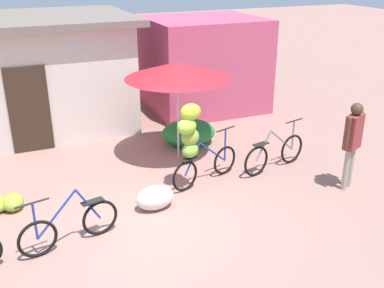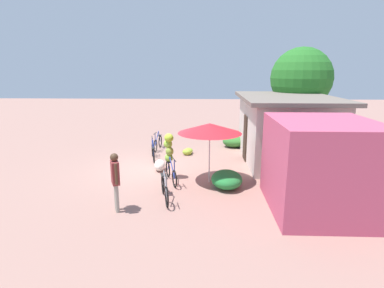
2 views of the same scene
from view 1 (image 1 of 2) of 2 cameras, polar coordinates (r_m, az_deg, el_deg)
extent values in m
plane|color=#9A7165|center=(7.85, -5.42, -9.84)|extent=(60.00, 60.00, 0.00)
cube|color=beige|center=(12.45, -20.84, 7.92)|extent=(5.25, 3.45, 2.71)
cube|color=#72665B|center=(12.21, -21.79, 14.44)|extent=(5.75, 3.95, 0.16)
cube|color=#332319|center=(10.86, -19.96, 4.08)|extent=(0.90, 0.06, 2.00)
cube|color=#C04A69|center=(13.40, 1.45, 10.17)|extent=(3.20, 2.80, 2.64)
ellipsoid|color=#237D37|center=(10.84, -0.45, 1.47)|extent=(1.32, 1.08, 0.59)
cylinder|color=beige|center=(9.87, -1.81, 3.99)|extent=(0.04, 0.04, 2.10)
cone|color=red|center=(9.61, -1.88, 9.36)|extent=(2.26, 2.26, 0.35)
torus|color=black|center=(7.24, -19.02, -11.34)|extent=(0.61, 0.18, 0.61)
torus|color=black|center=(7.51, -11.60, -9.16)|extent=(0.61, 0.18, 0.61)
cylinder|color=navy|center=(7.29, -13.06, -7.47)|extent=(0.39, 0.12, 0.64)
cylinder|color=navy|center=(7.15, -16.81, -8.54)|extent=(0.68, 0.18, 0.65)
cylinder|color=black|center=(6.93, -19.66, -7.09)|extent=(0.49, 0.14, 0.03)
cylinder|color=navy|center=(7.08, -19.33, -9.26)|extent=(0.04, 0.04, 0.62)
cube|color=black|center=(7.30, -12.53, -7.14)|extent=(0.38, 0.21, 0.02)
torus|color=black|center=(9.34, 4.17, -2.08)|extent=(0.60, 0.25, 0.62)
torus|color=black|center=(8.66, -0.90, -4.10)|extent=(0.60, 0.25, 0.62)
cylinder|color=navy|center=(8.64, 0.05, -1.97)|extent=(0.40, 0.17, 0.61)
cylinder|color=navy|center=(8.99, 2.64, -1.00)|extent=(0.71, 0.27, 0.62)
cylinder|color=black|center=(9.07, 4.30, 1.91)|extent=(0.48, 0.19, 0.03)
cylinder|color=navy|center=(9.20, 4.23, -0.11)|extent=(0.04, 0.04, 0.70)
cube|color=black|center=(8.57, -0.36, -1.85)|extent=(0.39, 0.25, 0.02)
ellipsoid|color=#7EB13B|center=(8.55, -0.23, -0.79)|extent=(0.46, 0.44, 0.29)
ellipsoid|color=olive|center=(8.48, -0.21, 0.87)|extent=(0.42, 0.37, 0.33)
ellipsoid|color=#90C03A|center=(8.29, -0.67, 2.25)|extent=(0.48, 0.43, 0.31)
ellipsoid|color=#9DBA2A|center=(8.29, -0.17, 4.09)|extent=(0.49, 0.44, 0.31)
torus|color=black|center=(10.06, 12.56, -0.61)|extent=(0.65, 0.20, 0.66)
torus|color=black|center=(9.32, 8.16, -2.19)|extent=(0.65, 0.20, 0.66)
cylinder|color=slate|center=(9.33, 9.08, -0.26)|extent=(0.41, 0.13, 0.60)
cylinder|color=slate|center=(9.70, 11.33, 0.48)|extent=(0.71, 0.20, 0.61)
cylinder|color=black|center=(9.83, 12.88, 2.91)|extent=(0.49, 0.15, 0.03)
cylinder|color=slate|center=(9.94, 12.71, 1.13)|extent=(0.04, 0.04, 0.66)
cube|color=black|center=(9.25, 8.75, -0.01)|extent=(0.38, 0.22, 0.02)
ellipsoid|color=#94B235|center=(8.72, -21.83, -6.86)|extent=(0.43, 0.49, 0.30)
ellipsoid|color=silver|center=(8.12, -4.71, -6.81)|extent=(0.72, 0.48, 0.44)
cylinder|color=gray|center=(9.30, 19.47, -2.74)|extent=(0.11, 0.11, 0.85)
cylinder|color=gray|center=(9.15, 19.00, -3.10)|extent=(0.11, 0.11, 0.85)
cube|color=maroon|center=(8.94, 19.85, 1.47)|extent=(0.45, 0.34, 0.67)
cylinder|color=#4C3321|center=(9.15, 20.53, 2.06)|extent=(0.08, 0.08, 0.60)
cylinder|color=#4C3321|center=(8.71, 19.19, 1.25)|extent=(0.08, 0.08, 0.60)
sphere|color=#4C3321|center=(8.80, 20.23, 4.19)|extent=(0.23, 0.23, 0.23)
camera|label=2|loc=(16.45, 37.65, 17.66)|focal=28.94mm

